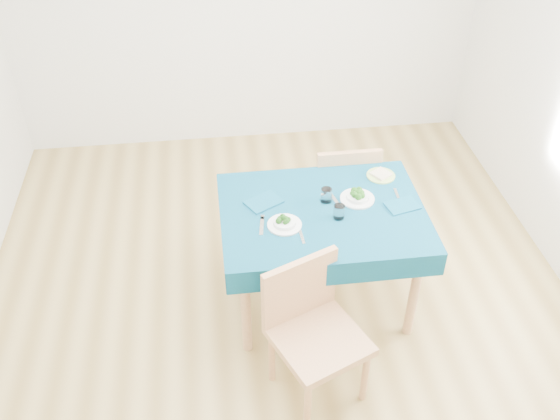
{
  "coord_description": "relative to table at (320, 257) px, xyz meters",
  "views": [
    {
      "loc": [
        -0.36,
        -2.85,
        3.11
      ],
      "look_at": [
        0.0,
        0.0,
        0.85
      ],
      "focal_mm": 40.0,
      "sensor_mm": 36.0,
      "label": 1
    }
  ],
  "objects": [
    {
      "name": "chair_near",
      "position": [
        -0.14,
        -0.72,
        0.2
      ],
      "size": [
        0.63,
        0.65,
        1.16
      ],
      "primitive_type": "cube",
      "rotation": [
        0.0,
        0.0,
        0.41
      ],
      "color": "tan",
      "rests_on": "ground"
    },
    {
      "name": "knife_near",
      "position": [
        -0.17,
        -0.17,
        0.38
      ],
      "size": [
        0.03,
        0.23,
        0.0
      ],
      "primitive_type": "cube",
      "rotation": [
        0.0,
        0.0,
        0.05
      ],
      "color": "silver",
      "rests_on": "table"
    },
    {
      "name": "tumbler_side",
      "position": [
        0.08,
        -0.07,
        0.42
      ],
      "size": [
        0.07,
        0.07,
        0.09
      ],
      "primitive_type": "cylinder",
      "color": "white",
      "rests_on": "table"
    },
    {
      "name": "chair_far",
      "position": [
        0.27,
        0.69,
        0.17
      ],
      "size": [
        0.44,
        0.49,
        1.11
      ],
      "primitive_type": "cube",
      "rotation": [
        0.0,
        0.0,
        3.14
      ],
      "color": "tan",
      "rests_on": "ground"
    },
    {
      "name": "tumbler_center",
      "position": [
        0.04,
        0.1,
        0.42
      ],
      "size": [
        0.07,
        0.07,
        0.09
      ],
      "primitive_type": "cylinder",
      "color": "white",
      "rests_on": "table"
    },
    {
      "name": "bowl_far",
      "position": [
        0.23,
        0.09,
        0.41
      ],
      "size": [
        0.22,
        0.22,
        0.07
      ],
      "primitive_type": null,
      "color": "white",
      "rests_on": "table"
    },
    {
      "name": "table",
      "position": [
        0.0,
        0.0,
        0.0
      ],
      "size": [
        1.24,
        0.95,
        0.76
      ],
      "primitive_type": "cube",
      "color": "#073C55",
      "rests_on": "ground"
    },
    {
      "name": "fork_far",
      "position": [
        0.09,
        0.13,
        0.38
      ],
      "size": [
        0.06,
        0.16,
        0.0
      ],
      "primitive_type": "cube",
      "rotation": [
        0.0,
        0.0,
        0.23
      ],
      "color": "silver",
      "rests_on": "table"
    },
    {
      "name": "napkin_far",
      "position": [
        0.49,
        -0.02,
        0.38
      ],
      "size": [
        0.22,
        0.18,
        0.01
      ],
      "primitive_type": "cube",
      "rotation": [
        0.0,
        0.0,
        0.24
      ],
      "color": "navy",
      "rests_on": "table"
    },
    {
      "name": "napkin_near",
      "position": [
        -0.35,
        0.13,
        0.39
      ],
      "size": [
        0.26,
        0.23,
        0.01
      ],
      "primitive_type": "cube",
      "rotation": [
        0.0,
        0.0,
        0.52
      ],
      "color": "navy",
      "rests_on": "table"
    },
    {
      "name": "fork_near",
      "position": [
        -0.39,
        -0.09,
        0.38
      ],
      "size": [
        0.05,
        0.17,
        0.0
      ],
      "primitive_type": "cube",
      "rotation": [
        0.0,
        0.0,
        -0.16
      ],
      "color": "silver",
      "rests_on": "table"
    },
    {
      "name": "room_shell",
      "position": [
        -0.27,
        -0.07,
        0.97
      ],
      "size": [
        4.02,
        4.52,
        2.73
      ],
      "color": "olive",
      "rests_on": "ground"
    },
    {
      "name": "bowl_near",
      "position": [
        -0.25,
        -0.11,
        0.41
      ],
      "size": [
        0.21,
        0.21,
        0.06
      ],
      "primitive_type": null,
      "color": "white",
      "rests_on": "table"
    },
    {
      "name": "knife_far",
      "position": [
        0.49,
        0.05,
        0.38
      ],
      "size": [
        0.03,
        0.24,
        0.0
      ],
      "primitive_type": "cube",
      "rotation": [
        0.0,
        0.0,
        -0.04
      ],
      "color": "silver",
      "rests_on": "table"
    },
    {
      "name": "side_plate",
      "position": [
        0.44,
        0.32,
        0.38
      ],
      "size": [
        0.19,
        0.19,
        0.01
      ],
      "primitive_type": "cylinder",
      "color": "#A3CB63",
      "rests_on": "table"
    },
    {
      "name": "bread_slice",
      "position": [
        0.44,
        0.32,
        0.4
      ],
      "size": [
        0.15,
        0.15,
        0.02
      ],
      "primitive_type": "cube",
      "rotation": [
        0.0,
        0.0,
        0.57
      ],
      "color": "beige",
      "rests_on": "side_plate"
    }
  ]
}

